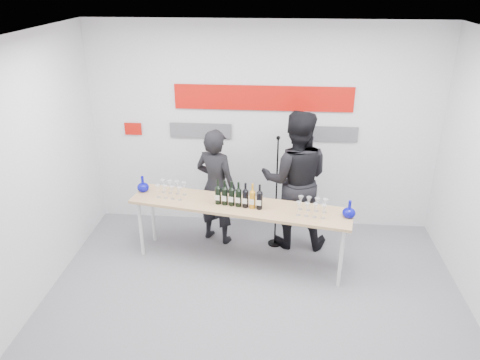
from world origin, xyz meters
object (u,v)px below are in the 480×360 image
object	(u,v)px
tasting_table	(239,209)
presenter_left	(216,187)
mic_stand	(276,213)
presenter_right	(295,180)

from	to	relation	value
tasting_table	presenter_left	bearing A→B (deg)	134.76
presenter_left	mic_stand	world-z (taller)	presenter_left
presenter_right	presenter_left	bearing A→B (deg)	1.94
tasting_table	presenter_right	distance (m)	0.92
tasting_table	mic_stand	bearing A→B (deg)	55.89
mic_stand	presenter_left	bearing A→B (deg)	179.36
tasting_table	presenter_left	size ratio (longest dim) A/B	1.74
tasting_table	presenter_left	distance (m)	0.67
presenter_right	mic_stand	size ratio (longest dim) A/B	1.19
presenter_right	tasting_table	bearing A→B (deg)	39.47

